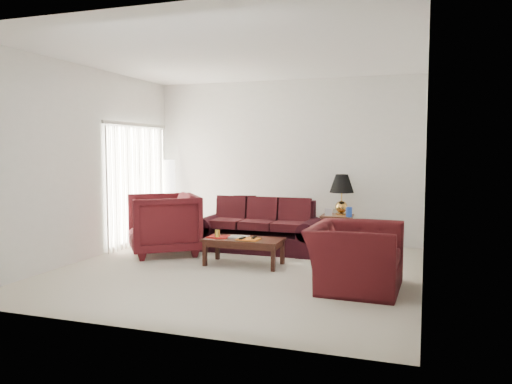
% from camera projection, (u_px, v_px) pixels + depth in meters
% --- Properties ---
extents(floor, '(5.00, 5.00, 0.00)m').
position_uv_depth(floor, '(237.00, 270.00, 7.09)').
color(floor, beige).
rests_on(floor, ground).
extents(blinds, '(0.10, 2.00, 2.16)m').
position_uv_depth(blinds, '(137.00, 185.00, 9.00)').
color(blinds, silver).
rests_on(blinds, ground).
extents(sofa, '(2.12, 1.03, 0.85)m').
position_uv_depth(sofa, '(259.00, 226.00, 8.44)').
color(sofa, black).
rests_on(sofa, ground).
extents(throw_pillow, '(0.45, 0.30, 0.42)m').
position_uv_depth(throw_pillow, '(245.00, 207.00, 9.01)').
color(throw_pillow, black).
rests_on(throw_pillow, sofa).
extents(end_table, '(0.56, 0.56, 0.57)m').
position_uv_depth(end_table, '(337.00, 231.00, 8.76)').
color(end_table, '#4E301B').
rests_on(end_table, ground).
extents(table_lamp, '(0.55, 0.55, 0.71)m').
position_uv_depth(table_lamp, '(342.00, 195.00, 8.75)').
color(table_lamp, '#BE873B').
rests_on(table_lamp, end_table).
extents(clock, '(0.13, 0.05, 0.12)m').
position_uv_depth(clock, '(328.00, 212.00, 8.65)').
color(clock, silver).
rests_on(clock, end_table).
extents(blue_canister, '(0.12, 0.12, 0.17)m').
position_uv_depth(blue_canister, '(349.00, 212.00, 8.49)').
color(blue_canister, '#1C41B6').
rests_on(blue_canister, end_table).
extents(picture_frame, '(0.17, 0.19, 0.05)m').
position_uv_depth(picture_frame, '(333.00, 209.00, 8.96)').
color(picture_frame, '#AFAFB3').
rests_on(picture_frame, end_table).
extents(floor_lamp, '(0.30, 0.30, 1.54)m').
position_uv_depth(floor_lamp, '(170.00, 198.00, 9.82)').
color(floor_lamp, white).
rests_on(floor_lamp, ground).
extents(armchair_left, '(1.52, 1.51, 1.00)m').
position_uv_depth(armchair_left, '(163.00, 224.00, 8.16)').
color(armchair_left, '#471015').
rests_on(armchair_left, ground).
extents(armchair_right, '(1.10, 1.25, 0.79)m').
position_uv_depth(armchair_right, '(355.00, 257.00, 6.13)').
color(armchair_right, '#3B0D10').
rests_on(armchair_right, ground).
extents(coffee_table, '(1.28, 0.97, 0.40)m').
position_uv_depth(coffee_table, '(244.00, 252.00, 7.40)').
color(coffee_table, black).
rests_on(coffee_table, ground).
extents(magazine_red, '(0.31, 0.23, 0.02)m').
position_uv_depth(magazine_red, '(218.00, 237.00, 7.45)').
color(magazine_red, red).
rests_on(magazine_red, coffee_table).
extents(magazine_white, '(0.30, 0.24, 0.02)m').
position_uv_depth(magazine_white, '(239.00, 237.00, 7.46)').
color(magazine_white, silver).
rests_on(magazine_white, coffee_table).
extents(magazine_orange, '(0.32, 0.25, 0.02)m').
position_uv_depth(magazine_orange, '(248.00, 239.00, 7.26)').
color(magazine_orange, orange).
rests_on(magazine_orange, coffee_table).
extents(remote_a, '(0.05, 0.16, 0.02)m').
position_uv_depth(remote_a, '(242.00, 238.00, 7.26)').
color(remote_a, black).
rests_on(remote_a, coffee_table).
extents(remote_b, '(0.06, 0.16, 0.02)m').
position_uv_depth(remote_b, '(254.00, 237.00, 7.30)').
color(remote_b, black).
rests_on(remote_b, coffee_table).
extents(yellow_glass, '(0.07, 0.07, 0.12)m').
position_uv_depth(yellow_glass, '(217.00, 234.00, 7.40)').
color(yellow_glass, gold).
rests_on(yellow_glass, coffee_table).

